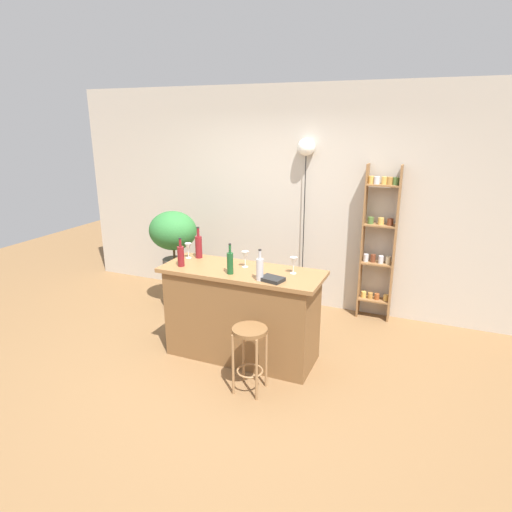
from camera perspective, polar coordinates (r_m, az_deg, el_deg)
name	(u,v)px	position (r m, az deg, el deg)	size (l,w,h in m)	color
ground	(230,369)	(4.52, -3.39, -14.42)	(12.00, 12.00, 0.00)	brown
back_wall	(294,199)	(5.74, 5.00, 7.41)	(6.40, 0.10, 2.80)	#BCB2A3
kitchen_counter	(242,313)	(4.53, -1.82, -7.43)	(1.63, 0.62, 0.95)	brown
bar_stool	(250,345)	(3.98, -0.81, -11.45)	(0.31, 0.31, 0.62)	#997047
spice_shelf	(379,241)	(5.45, 15.60, 1.87)	(0.39, 0.17, 1.89)	olive
plant_stool	(176,290)	(5.94, -10.29, -4.37)	(0.34, 0.34, 0.43)	#2D2823
potted_plant	(173,235)	(5.71, -10.69, 2.74)	(0.62, 0.56, 0.85)	#514C47
bottle_wine_red	(199,246)	(4.74, -7.43, 1.27)	(0.07, 0.07, 0.34)	maroon
bottle_vinegar	(181,256)	(4.49, -9.71, 0.05)	(0.07, 0.07, 0.29)	maroon
bottle_soda_blue	(260,269)	(4.03, 0.50, -1.65)	(0.07, 0.07, 0.30)	#B2B2B7
bottle_olive_oil	(230,262)	(4.21, -3.37, -0.84)	(0.06, 0.06, 0.30)	#194C23
wine_glass_left	(246,256)	(4.40, -1.36, 0.01)	(0.07, 0.07, 0.16)	silver
wine_glass_center	(294,262)	(4.23, 4.88, -0.76)	(0.07, 0.07, 0.16)	silver
wine_glass_right	(188,247)	(4.75, -8.78, 1.10)	(0.07, 0.07, 0.16)	silver
cookbook	(272,279)	(4.05, 2.08, -3.00)	(0.21, 0.15, 0.04)	black
pendant_globe_light	(306,150)	(5.52, 6.52, 13.53)	(0.21, 0.21, 2.16)	black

